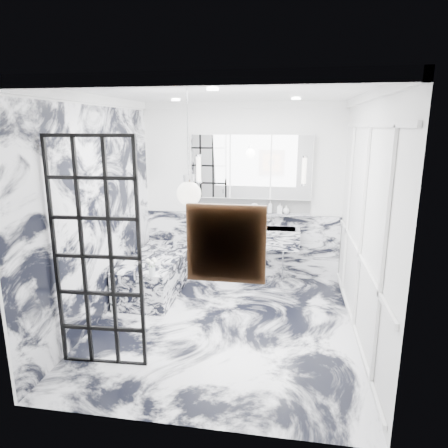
% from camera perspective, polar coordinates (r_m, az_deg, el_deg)
% --- Properties ---
extents(floor, '(3.60, 3.60, 0.00)m').
position_cam_1_polar(floor, '(5.21, -0.11, -14.10)').
color(floor, silver).
rests_on(floor, ground).
extents(ceiling, '(3.60, 3.60, 0.00)m').
position_cam_1_polar(ceiling, '(4.62, -0.12, 18.31)').
color(ceiling, white).
rests_on(ceiling, wall_back).
extents(wall_back, '(3.60, 0.00, 3.60)m').
position_cam_1_polar(wall_back, '(6.47, 2.53, 4.57)').
color(wall_back, white).
rests_on(wall_back, floor).
extents(wall_front, '(3.60, 0.00, 3.60)m').
position_cam_1_polar(wall_front, '(3.03, -5.79, -6.32)').
color(wall_front, white).
rests_on(wall_front, floor).
extents(wall_left, '(0.00, 3.60, 3.60)m').
position_cam_1_polar(wall_left, '(5.22, -17.71, 1.68)').
color(wall_left, white).
rests_on(wall_left, floor).
extents(wall_right, '(0.00, 3.60, 3.60)m').
position_cam_1_polar(wall_right, '(4.73, 19.37, 0.34)').
color(wall_right, white).
rests_on(wall_right, floor).
extents(marble_clad_back, '(3.18, 0.05, 1.05)m').
position_cam_1_polar(marble_clad_back, '(6.64, 2.43, -2.94)').
color(marble_clad_back, silver).
rests_on(marble_clad_back, floor).
extents(marble_clad_left, '(0.02, 3.56, 2.68)m').
position_cam_1_polar(marble_clad_left, '(5.23, -17.52, 1.04)').
color(marble_clad_left, silver).
rests_on(marble_clad_left, floor).
extents(panel_molding, '(0.03, 3.40, 2.30)m').
position_cam_1_polar(panel_molding, '(4.75, 19.04, -0.82)').
color(panel_molding, white).
rests_on(panel_molding, floor).
extents(soap_bottle_a, '(0.10, 0.10, 0.20)m').
position_cam_1_polar(soap_bottle_a, '(6.38, 6.62, 2.45)').
color(soap_bottle_a, '#8C5919').
rests_on(soap_bottle_a, ledge).
extents(soap_bottle_b, '(0.09, 0.10, 0.18)m').
position_cam_1_polar(soap_bottle_b, '(6.38, 8.02, 2.28)').
color(soap_bottle_b, '#4C4C51').
rests_on(soap_bottle_b, ledge).
extents(soap_bottle_c, '(0.11, 0.11, 0.13)m').
position_cam_1_polar(soap_bottle_c, '(6.38, 8.87, 2.06)').
color(soap_bottle_c, silver).
rests_on(soap_bottle_c, ledge).
extents(face_pot, '(0.16, 0.16, 0.16)m').
position_cam_1_polar(face_pot, '(6.40, 4.37, 2.30)').
color(face_pot, white).
rests_on(face_pot, ledge).
extents(amber_bottle, '(0.04, 0.04, 0.10)m').
position_cam_1_polar(amber_bottle, '(6.41, 4.36, 2.08)').
color(amber_bottle, '#8C5919').
rests_on(amber_bottle, ledge).
extents(flower_vase, '(0.08, 0.08, 0.12)m').
position_cam_1_polar(flower_vase, '(5.27, -10.24, -6.72)').
color(flower_vase, silver).
rests_on(flower_vase, bathtub).
extents(crittall_door, '(0.88, 0.08, 2.36)m').
position_cam_1_polar(crittall_door, '(4.17, -17.70, -4.46)').
color(crittall_door, black).
rests_on(crittall_door, floor).
extents(artwork, '(0.49, 0.05, 0.49)m').
position_cam_1_polar(artwork, '(2.94, 0.30, -2.82)').
color(artwork, '#C26C13').
rests_on(artwork, wall_front).
extents(pendant_light, '(0.22, 0.22, 0.22)m').
position_cam_1_polar(pendant_light, '(3.58, -5.03, 4.35)').
color(pendant_light, white).
rests_on(pendant_light, ceiling).
extents(trough_sink, '(1.60, 0.45, 0.30)m').
position_cam_1_polar(trough_sink, '(6.36, 3.54, -1.80)').
color(trough_sink, silver).
rests_on(trough_sink, wall_back).
extents(ledge, '(1.90, 0.14, 0.04)m').
position_cam_1_polar(ledge, '(6.44, 3.74, 1.51)').
color(ledge, silver).
rests_on(ledge, wall_back).
extents(subway_tile, '(1.90, 0.03, 0.23)m').
position_cam_1_polar(subway_tile, '(6.47, 3.82, 2.80)').
color(subway_tile, white).
rests_on(subway_tile, wall_back).
extents(mirror_cabinet, '(1.90, 0.16, 1.00)m').
position_cam_1_polar(mirror_cabinet, '(6.32, 3.85, 8.18)').
color(mirror_cabinet, white).
rests_on(mirror_cabinet, wall_back).
extents(sconce_left, '(0.07, 0.07, 0.40)m').
position_cam_1_polar(sconce_left, '(6.37, -3.67, 7.85)').
color(sconce_left, white).
rests_on(sconce_left, mirror_cabinet).
extents(sconce_right, '(0.07, 0.07, 0.40)m').
position_cam_1_polar(sconce_right, '(6.21, 11.38, 7.46)').
color(sconce_right, white).
rests_on(sconce_right, mirror_cabinet).
extents(bathtub, '(0.75, 1.65, 0.55)m').
position_cam_1_polar(bathtub, '(6.16, -9.62, -6.94)').
color(bathtub, silver).
rests_on(bathtub, floor).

